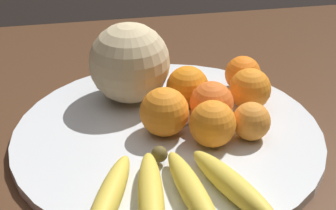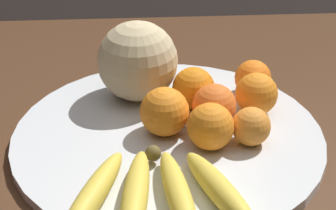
% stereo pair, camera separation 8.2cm
% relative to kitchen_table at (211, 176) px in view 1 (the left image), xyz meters
% --- Properties ---
extents(kitchen_table, '(1.67, 1.03, 0.72)m').
position_rel_kitchen_table_xyz_m(kitchen_table, '(0.00, 0.00, 0.00)').
color(kitchen_table, '#4C301E').
rests_on(kitchen_table, ground_plane).
extents(fruit_bowl, '(0.47, 0.47, 0.02)m').
position_rel_kitchen_table_xyz_m(fruit_bowl, '(0.07, 0.00, 0.09)').
color(fruit_bowl, silver).
rests_on(fruit_bowl, kitchen_table).
extents(melon, '(0.13, 0.13, 0.13)m').
position_rel_kitchen_table_xyz_m(melon, '(0.11, -0.11, 0.16)').
color(melon, beige).
rests_on(melon, fruit_bowl).
extents(banana_bunch, '(0.26, 0.20, 0.03)m').
position_rel_kitchen_table_xyz_m(banana_bunch, '(0.10, 0.16, 0.11)').
color(banana_bunch, brown).
rests_on(banana_bunch, fruit_bowl).
extents(orange_front_left, '(0.07, 0.07, 0.07)m').
position_rel_kitchen_table_xyz_m(orange_front_left, '(0.01, 0.04, 0.13)').
color(orange_front_left, orange).
rests_on(orange_front_left, fruit_bowl).
extents(orange_front_right, '(0.07, 0.07, 0.07)m').
position_rel_kitchen_table_xyz_m(orange_front_right, '(0.08, -0.00, 0.13)').
color(orange_front_right, orange).
rests_on(orange_front_right, fruit_bowl).
extents(orange_mid_center, '(0.06, 0.06, 0.06)m').
position_rel_kitchen_table_xyz_m(orange_mid_center, '(-0.08, -0.11, 0.12)').
color(orange_mid_center, orange).
rests_on(orange_mid_center, fruit_bowl).
extents(orange_back_left, '(0.07, 0.07, 0.07)m').
position_rel_kitchen_table_xyz_m(orange_back_left, '(-0.07, -0.05, 0.13)').
color(orange_back_left, orange).
rests_on(orange_back_left, fruit_bowl).
extents(orange_back_right, '(0.07, 0.07, 0.07)m').
position_rel_kitchen_table_xyz_m(orange_back_right, '(0.03, -0.07, 0.13)').
color(orange_back_right, orange).
rests_on(orange_back_right, fruit_bowl).
extents(orange_top_small, '(0.06, 0.06, 0.06)m').
position_rel_kitchen_table_xyz_m(orange_top_small, '(-0.05, 0.04, 0.12)').
color(orange_top_small, orange).
rests_on(orange_top_small, fruit_bowl).
extents(orange_side_extra, '(0.07, 0.07, 0.07)m').
position_rel_kitchen_table_xyz_m(orange_side_extra, '(-0.00, -0.02, 0.13)').
color(orange_side_extra, orange).
rests_on(orange_side_extra, fruit_bowl).
extents(produce_tag, '(0.08, 0.06, 0.00)m').
position_rel_kitchen_table_xyz_m(produce_tag, '(0.04, -0.03, 0.09)').
color(produce_tag, white).
rests_on(produce_tag, fruit_bowl).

